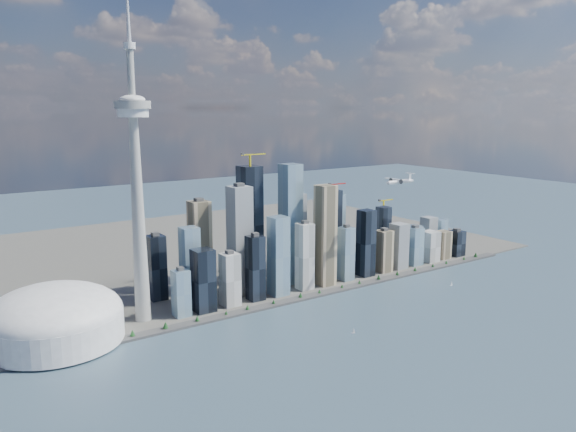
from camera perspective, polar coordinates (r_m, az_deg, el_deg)
ground at (r=891.08m, az=12.02°, el=-12.46°), size 4000.00×4000.00×0.00m
seawall at (r=1064.85m, az=2.18°, el=-8.17°), size 1100.00×22.00×4.00m
land at (r=1436.50m, az=-8.57°, el=-3.25°), size 1400.00×900.00×3.00m
shoreline_trees at (r=1062.65m, az=2.19°, el=-7.82°), size 960.53×7.20×8.80m
skyscraper_cluster at (r=1143.68m, az=2.03°, el=-2.69°), size 736.00×142.00×261.12m
needle_tower at (r=925.19m, az=-15.15°, el=3.45°), size 56.00×56.00×550.50m
dome_stadium at (r=926.06m, az=-22.62°, el=-9.55°), size 200.00×200.00×86.00m
airplane at (r=1093.26m, az=11.29°, el=3.49°), size 75.27×66.46×18.38m
sailboat_west at (r=910.46m, az=6.67°, el=-11.57°), size 6.65×3.31×9.25m
sailboat_east at (r=1179.54m, az=16.27°, el=-6.65°), size 6.47×1.82×9.01m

